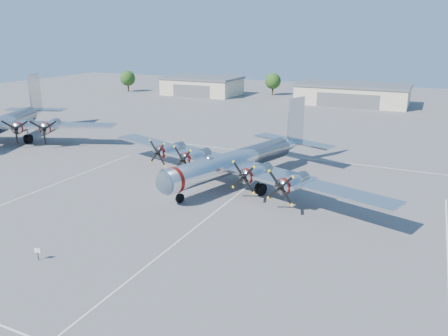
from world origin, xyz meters
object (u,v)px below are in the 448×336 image
at_px(hangar_center, 352,94).
at_px(bomber_west, 8,140).
at_px(info_placard, 38,252).
at_px(main_bomber_b29, 239,181).
at_px(hangar_west, 202,86).
at_px(tree_far_west, 128,78).
at_px(tree_west, 273,81).

xyz_separation_m(hangar_center, bomber_west, (-47.37, -68.11, -2.71)).
bearing_deg(info_placard, hangar_center, 74.64).
bearing_deg(main_bomber_b29, bomber_west, -166.27).
bearing_deg(hangar_west, main_bomber_b29, -58.70).
relative_size(hangar_center, main_bomber_b29, 0.68).
bearing_deg(bomber_west, hangar_west, 66.45).
relative_size(hangar_west, hangar_center, 0.79).
bearing_deg(info_placard, tree_far_west, 113.23).
bearing_deg(hangar_center, hangar_west, 180.00).
height_order(hangar_center, info_placard, hangar_center).
relative_size(hangar_west, info_placard, 20.86).
bearing_deg(tree_west, bomber_west, -106.37).
height_order(hangar_west, main_bomber_b29, hangar_west).
distance_m(hangar_west, info_placard, 103.37).
xyz_separation_m(hangar_west, hangar_center, (45.00, -0.00, -0.00)).
relative_size(hangar_center, tree_far_west, 4.31).
bearing_deg(info_placard, hangar_west, 100.34).
xyz_separation_m(tree_far_west, main_bomber_b29, (68.25, -67.17, -4.22)).
distance_m(hangar_west, main_bomber_b29, 83.29).
xyz_separation_m(hangar_west, tree_far_west, (-25.00, -3.96, 1.51)).
height_order(hangar_center, tree_west, tree_west).
distance_m(main_bomber_b29, info_placard, 26.55).
distance_m(hangar_center, info_placard, 97.16).
bearing_deg(main_bomber_b29, tree_far_west, 152.99).
height_order(hangar_west, hangar_center, same).
height_order(hangar_west, bomber_west, hangar_west).
bearing_deg(hangar_west, bomber_west, -91.99).
height_order(tree_west, bomber_west, tree_west).
distance_m(tree_west, info_placard, 106.11).
bearing_deg(main_bomber_b29, hangar_west, 138.83).
xyz_separation_m(tree_west, main_bomber_b29, (23.25, -79.17, -4.22)).
bearing_deg(tree_west, info_placard, -81.14).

